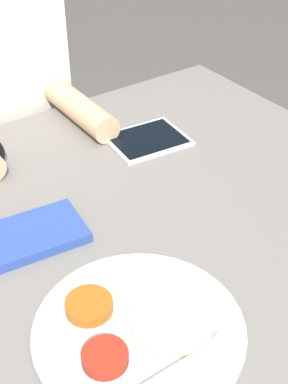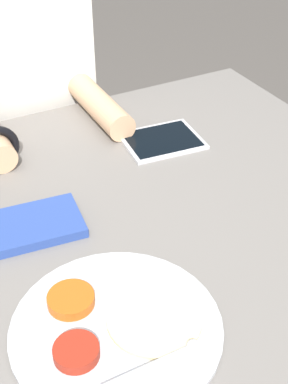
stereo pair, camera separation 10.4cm
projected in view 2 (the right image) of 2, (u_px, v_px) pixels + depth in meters
dining_table at (128, 339)px, 1.28m from camera, size 1.23×1.02×0.74m
thali_tray at (115, 327)px, 0.84m from camera, size 0.34×0.34×0.03m
red_notebook at (34, 226)px, 1.03m from camera, size 0.20×0.14×0.02m
tablet_device at (162, 140)px, 1.30m from camera, size 0.20×0.16×0.01m
person_diner at (28, 148)px, 1.61m from camera, size 0.40×0.48×1.21m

